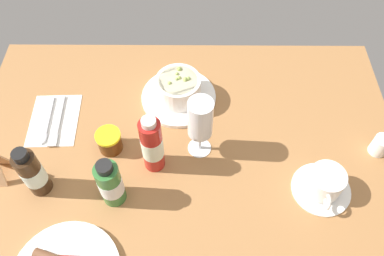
{
  "coord_description": "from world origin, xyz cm",
  "views": [
    {
      "loc": [
        -2.21,
        47.65,
        83.83
      ],
      "look_at": [
        -1.88,
        -5.79,
        7.13
      ],
      "focal_mm": 36.33,
      "sensor_mm": 36.0,
      "label": 1
    }
  ],
  "objects_px": {
    "coffee_cup": "(324,184)",
    "jam_jar": "(109,141)",
    "wine_glass": "(200,121)",
    "sauce_bottle_brown": "(32,173)",
    "sauce_bottle_red": "(152,146)",
    "cutlery_setting": "(53,121)",
    "creamer_jug": "(380,145)",
    "porridge_bowl": "(178,90)",
    "sauce_bottle_green": "(110,183)"
  },
  "relations": [
    {
      "from": "coffee_cup",
      "to": "jam_jar",
      "type": "height_order",
      "value": "coffee_cup"
    },
    {
      "from": "wine_glass",
      "to": "sauce_bottle_brown",
      "type": "height_order",
      "value": "wine_glass"
    },
    {
      "from": "wine_glass",
      "to": "sauce_bottle_red",
      "type": "height_order",
      "value": "sauce_bottle_red"
    },
    {
      "from": "sauce_bottle_brown",
      "to": "cutlery_setting",
      "type": "bearing_deg",
      "value": -86.11
    },
    {
      "from": "wine_glass",
      "to": "sauce_bottle_red",
      "type": "relative_size",
      "value": 0.99
    },
    {
      "from": "cutlery_setting",
      "to": "creamer_jug",
      "type": "xyz_separation_m",
      "value": [
        -0.84,
        0.09,
        0.02
      ]
    },
    {
      "from": "porridge_bowl",
      "to": "wine_glass",
      "type": "bearing_deg",
      "value": 109.37
    },
    {
      "from": "coffee_cup",
      "to": "sauce_bottle_green",
      "type": "bearing_deg",
      "value": 2.42
    },
    {
      "from": "sauce_bottle_red",
      "to": "sauce_bottle_green",
      "type": "bearing_deg",
      "value": 44.74
    },
    {
      "from": "creamer_jug",
      "to": "sauce_bottle_red",
      "type": "height_order",
      "value": "sauce_bottle_red"
    },
    {
      "from": "coffee_cup",
      "to": "wine_glass",
      "type": "relative_size",
      "value": 0.77
    },
    {
      "from": "porridge_bowl",
      "to": "sauce_bottle_red",
      "type": "bearing_deg",
      "value": 75.66
    },
    {
      "from": "sauce_bottle_green",
      "to": "coffee_cup",
      "type": "bearing_deg",
      "value": -177.58
    },
    {
      "from": "jam_jar",
      "to": "sauce_bottle_brown",
      "type": "xyz_separation_m",
      "value": [
        0.15,
        0.11,
        0.04
      ]
    },
    {
      "from": "wine_glass",
      "to": "cutlery_setting",
      "type": "bearing_deg",
      "value": -11.7
    },
    {
      "from": "porridge_bowl",
      "to": "coffee_cup",
      "type": "height_order",
      "value": "porridge_bowl"
    },
    {
      "from": "sauce_bottle_red",
      "to": "coffee_cup",
      "type": "bearing_deg",
      "value": 170.49
    },
    {
      "from": "porridge_bowl",
      "to": "creamer_jug",
      "type": "bearing_deg",
      "value": 161.74
    },
    {
      "from": "creamer_jug",
      "to": "sauce_bottle_brown",
      "type": "height_order",
      "value": "sauce_bottle_brown"
    },
    {
      "from": "wine_glass",
      "to": "jam_jar",
      "type": "height_order",
      "value": "wine_glass"
    },
    {
      "from": "wine_glass",
      "to": "sauce_bottle_brown",
      "type": "xyz_separation_m",
      "value": [
        0.38,
        0.11,
        -0.05
      ]
    },
    {
      "from": "creamer_jug",
      "to": "wine_glass",
      "type": "xyz_separation_m",
      "value": [
        0.45,
        -0.01,
        0.09
      ]
    },
    {
      "from": "wine_glass",
      "to": "sauce_bottle_brown",
      "type": "bearing_deg",
      "value": 16.56
    },
    {
      "from": "cutlery_setting",
      "to": "coffee_cup",
      "type": "height_order",
      "value": "coffee_cup"
    },
    {
      "from": "porridge_bowl",
      "to": "sauce_bottle_red",
      "type": "relative_size",
      "value": 1.12
    },
    {
      "from": "sauce_bottle_red",
      "to": "sauce_bottle_brown",
      "type": "height_order",
      "value": "sauce_bottle_red"
    },
    {
      "from": "porridge_bowl",
      "to": "sauce_bottle_green",
      "type": "relative_size",
      "value": 1.37
    },
    {
      "from": "sauce_bottle_brown",
      "to": "porridge_bowl",
      "type": "bearing_deg",
      "value": -139.41
    },
    {
      "from": "coffee_cup",
      "to": "creamer_jug",
      "type": "relative_size",
      "value": 2.4
    },
    {
      "from": "cutlery_setting",
      "to": "wine_glass",
      "type": "relative_size",
      "value": 0.96
    },
    {
      "from": "coffee_cup",
      "to": "creamer_jug",
      "type": "xyz_separation_m",
      "value": [
        -0.16,
        -0.11,
        -0.01
      ]
    },
    {
      "from": "creamer_jug",
      "to": "coffee_cup",
      "type": "bearing_deg",
      "value": 34.41
    },
    {
      "from": "coffee_cup",
      "to": "wine_glass",
      "type": "bearing_deg",
      "value": -21.84
    },
    {
      "from": "creamer_jug",
      "to": "porridge_bowl",
      "type": "bearing_deg",
      "value": -18.26
    },
    {
      "from": "creamer_jug",
      "to": "sauce_bottle_red",
      "type": "bearing_deg",
      "value": 4.44
    },
    {
      "from": "wine_glass",
      "to": "sauce_bottle_red",
      "type": "distance_m",
      "value": 0.13
    },
    {
      "from": "coffee_cup",
      "to": "creamer_jug",
      "type": "distance_m",
      "value": 0.19
    },
    {
      "from": "creamer_jug",
      "to": "sauce_bottle_red",
      "type": "xyz_separation_m",
      "value": [
        0.56,
        0.04,
        0.06
      ]
    },
    {
      "from": "jam_jar",
      "to": "sauce_bottle_green",
      "type": "distance_m",
      "value": 0.14
    },
    {
      "from": "porridge_bowl",
      "to": "coffee_cup",
      "type": "xyz_separation_m",
      "value": [
        -0.34,
        0.28,
        -0.0
      ]
    },
    {
      "from": "porridge_bowl",
      "to": "cutlery_setting",
      "type": "distance_m",
      "value": 0.34
    },
    {
      "from": "jam_jar",
      "to": "sauce_bottle_brown",
      "type": "height_order",
      "value": "sauce_bottle_brown"
    },
    {
      "from": "porridge_bowl",
      "to": "jam_jar",
      "type": "bearing_deg",
      "value": 43.99
    },
    {
      "from": "coffee_cup",
      "to": "creamer_jug",
      "type": "bearing_deg",
      "value": -145.59
    },
    {
      "from": "creamer_jug",
      "to": "sauce_bottle_green",
      "type": "height_order",
      "value": "sauce_bottle_green"
    },
    {
      "from": "creamer_jug",
      "to": "sauce_bottle_brown",
      "type": "distance_m",
      "value": 0.83
    },
    {
      "from": "sauce_bottle_red",
      "to": "porridge_bowl",
      "type": "bearing_deg",
      "value": -104.34
    },
    {
      "from": "sauce_bottle_brown",
      "to": "sauce_bottle_green",
      "type": "bearing_deg",
      "value": 172.31
    },
    {
      "from": "jam_jar",
      "to": "creamer_jug",
      "type": "bearing_deg",
      "value": 179.58
    },
    {
      "from": "wine_glass",
      "to": "jam_jar",
      "type": "distance_m",
      "value": 0.24
    }
  ]
}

